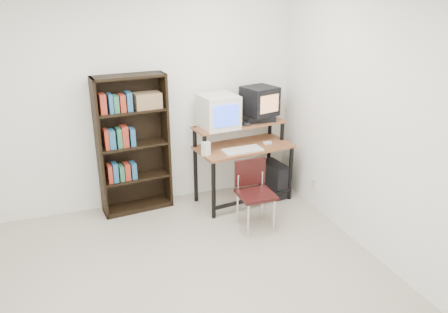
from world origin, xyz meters
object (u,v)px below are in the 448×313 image
object	(u,v)px
school_chair	(254,188)
bookshelf	(133,142)
crt_tv	(260,101)
pc_tower	(274,179)
computer_desk	(243,149)
crt_monitor	(218,112)

from	to	relation	value
school_chair	bookshelf	size ratio (longest dim) A/B	0.46
crt_tv	school_chair	size ratio (longest dim) A/B	0.60
school_chair	bookshelf	world-z (taller)	bookshelf
crt_tv	pc_tower	size ratio (longest dim) A/B	1.02
computer_desk	crt_monitor	distance (m)	0.57
crt_monitor	school_chair	bearing A→B (deg)	-83.59
crt_monitor	bookshelf	size ratio (longest dim) A/B	0.28
computer_desk	crt_tv	size ratio (longest dim) A/B	2.69
crt_monitor	pc_tower	bearing A→B (deg)	-10.54
pc_tower	school_chair	distance (m)	0.92
computer_desk	crt_monitor	bearing A→B (deg)	158.51
crt_tv	school_chair	distance (m)	1.19
crt_tv	bookshelf	distance (m)	1.63
computer_desk	school_chair	world-z (taller)	computer_desk
crt_monitor	computer_desk	bearing A→B (deg)	-20.05
pc_tower	computer_desk	bearing A→B (deg)	174.72
crt_tv	school_chair	bearing A→B (deg)	-132.86
computer_desk	bookshelf	world-z (taller)	bookshelf
crt_monitor	pc_tower	size ratio (longest dim) A/B	1.03
computer_desk	pc_tower	size ratio (longest dim) A/B	2.73
crt_tv	bookshelf	world-z (taller)	bookshelf
crt_monitor	pc_tower	xyz separation A→B (m)	(0.75, -0.06, -0.96)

